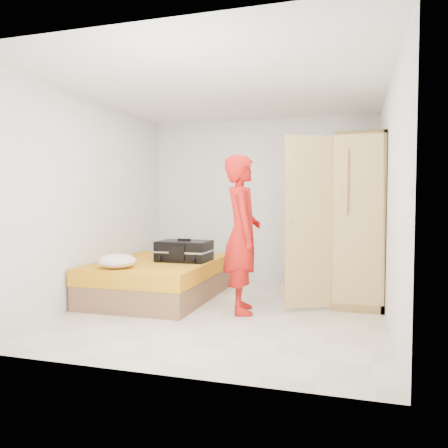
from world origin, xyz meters
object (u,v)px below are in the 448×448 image
(bed, at_px, (159,279))
(person, at_px, (242,234))
(suitcase, at_px, (184,251))
(round_cushion, at_px, (117,261))
(wardrobe, at_px, (355,225))

(bed, bearing_deg, person, -18.57)
(person, relative_size, suitcase, 2.62)
(suitcase, distance_m, round_cushion, 0.97)
(person, xyz_separation_m, suitcase, (-0.92, 0.48, -0.28))
(suitcase, xyz_separation_m, round_cushion, (-0.53, -0.81, -0.05))
(bed, bearing_deg, suitcase, 10.84)
(person, distance_m, round_cushion, 1.52)
(wardrobe, xyz_separation_m, suitcase, (-2.17, -0.38, -0.37))
(wardrobe, xyz_separation_m, person, (-1.26, -0.86, -0.08))
(bed, relative_size, round_cushion, 4.52)
(bed, xyz_separation_m, wardrobe, (2.50, 0.44, 0.75))
(person, distance_m, suitcase, 1.07)
(person, bearing_deg, wardrobe, -74.17)
(wardrobe, bearing_deg, person, -145.54)
(bed, height_order, wardrobe, wardrobe)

